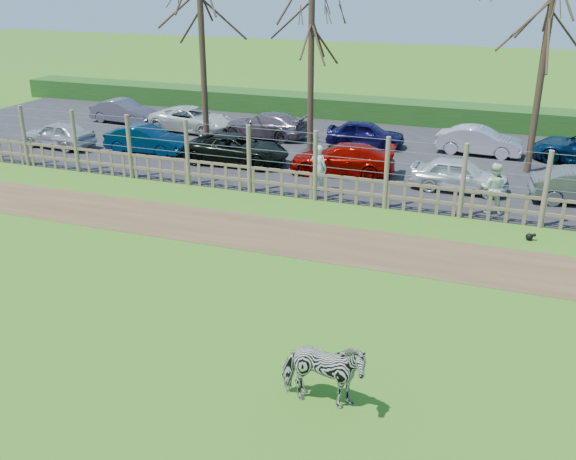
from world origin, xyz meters
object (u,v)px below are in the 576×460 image
(car_2, at_px, (237,149))
(car_4, at_px, (459,175))
(zebra, at_px, (322,373))
(car_10, at_px, (366,134))
(visitor_a, at_px, (319,168))
(car_0, at_px, (58,134))
(car_8, at_px, (192,119))
(car_11, at_px, (479,141))
(car_7, at_px, (124,111))
(crow, at_px, (530,237))
(visitor_b, at_px, (493,188))
(tree_mid, at_px, (311,40))
(car_1, at_px, (146,140))
(tree_left, at_px, (201,20))
(car_3, at_px, (342,159))
(car_9, at_px, (266,125))
(tree_right, at_px, (547,37))

(car_2, height_order, car_4, same)
(zebra, relative_size, car_10, 0.48)
(visitor_a, xyz_separation_m, car_0, (-12.97, 1.88, -0.26))
(car_8, distance_m, car_11, 13.83)
(car_7, bearing_deg, crow, -109.63)
(visitor_b, height_order, car_2, visitor_b)
(tree_mid, bearing_deg, car_0, -166.22)
(visitor_b, bearing_deg, zebra, 80.24)
(car_0, height_order, car_11, same)
(car_1, relative_size, car_11, 1.00)
(tree_left, bearing_deg, car_4, -9.11)
(car_3, distance_m, car_11, 6.85)
(tree_mid, height_order, car_10, tree_mid)
(crow, relative_size, car_9, 0.07)
(tree_mid, relative_size, car_11, 1.87)
(car_4, bearing_deg, car_9, 63.88)
(car_0, height_order, car_4, same)
(car_4, height_order, car_9, same)
(crow, relative_size, car_7, 0.08)
(tree_right, distance_m, crow, 8.86)
(visitor_b, bearing_deg, car_4, -56.56)
(car_1, xyz_separation_m, car_4, (13.49, -0.59, 0.00))
(tree_mid, xyz_separation_m, car_8, (-6.89, 2.15, -4.23))
(car_8, bearing_deg, zebra, -139.62)
(tree_left, relative_size, car_9, 1.90)
(visitor_a, height_order, car_2, visitor_a)
(crow, xyz_separation_m, car_9, (-12.18, 8.93, 0.52))
(visitor_b, distance_m, car_8, 16.39)
(tree_left, relative_size, tree_mid, 1.15)
(tree_right, relative_size, zebra, 4.38)
(visitor_a, xyz_separation_m, crow, (7.36, -2.12, -0.78))
(car_2, xyz_separation_m, car_11, (9.35, 4.90, 0.00))
(crow, xyz_separation_m, car_3, (-7.12, 4.47, 0.52))
(car_2, relative_size, car_7, 1.19)
(car_3, bearing_deg, car_9, -138.55)
(car_4, xyz_separation_m, car_11, (0.28, 5.36, 0.00))
(car_9, bearing_deg, tree_right, 86.63)
(tree_left, height_order, tree_right, tree_left)
(car_10, bearing_deg, tree_left, 110.45)
(crow, height_order, car_7, car_7)
(car_1, xyz_separation_m, car_11, (13.77, 4.78, 0.00))
(car_4, relative_size, car_11, 0.97)
(car_1, bearing_deg, car_0, 95.56)
(car_2, bearing_deg, tree_mid, -47.79)
(car_0, bearing_deg, car_1, 101.78)
(car_8, bearing_deg, tree_right, -89.60)
(car_1, bearing_deg, visitor_a, -106.94)
(visitor_b, xyz_separation_m, car_7, (-19.11, 7.44, -0.26))
(tree_left, xyz_separation_m, crow, (13.70, -5.73, -5.50))
(zebra, bearing_deg, car_7, 38.90)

